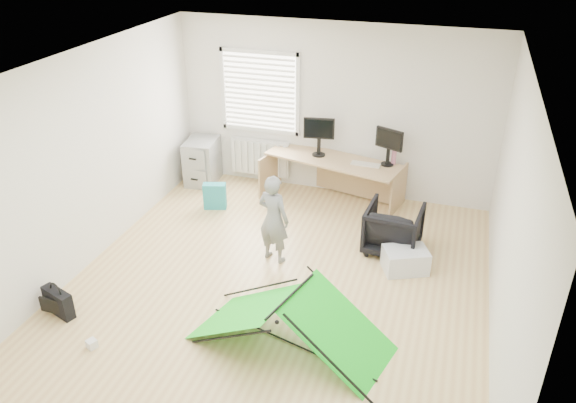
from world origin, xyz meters
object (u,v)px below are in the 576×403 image
(thermos, at_px, (394,156))
(monitor_left, at_px, (319,142))
(office_chair, at_px, (393,229))
(filing_cabinet, at_px, (202,161))
(desk, at_px, (332,180))
(kite, at_px, (290,320))
(monitor_right, at_px, (388,152))
(storage_crate, at_px, (405,260))
(laptop_bag, at_px, (58,302))
(person, at_px, (274,219))

(thermos, bearing_deg, monitor_left, -179.27)
(office_chair, bearing_deg, thermos, -75.84)
(filing_cabinet, relative_size, office_chair, 1.03)
(monitor_left, relative_size, thermos, 1.81)
(desk, distance_m, thermos, 1.03)
(monitor_left, height_order, kite, monitor_left)
(monitor_right, height_order, office_chair, monitor_right)
(thermos, bearing_deg, office_chair, -80.29)
(filing_cabinet, bearing_deg, thermos, -5.55)
(filing_cabinet, xyz_separation_m, storage_crate, (3.59, -1.61, -0.22))
(filing_cabinet, height_order, laptop_bag, filing_cabinet)
(filing_cabinet, height_order, person, person)
(monitor_right, bearing_deg, laptop_bag, -106.57)
(thermos, distance_m, storage_crate, 1.88)
(kite, bearing_deg, desk, 111.46)
(desk, bearing_deg, thermos, 18.67)
(office_chair, height_order, person, person)
(kite, relative_size, storage_crate, 3.77)
(monitor_right, xyz_separation_m, thermos, (0.08, 0.06, -0.08))
(thermos, bearing_deg, kite, -98.99)
(monitor_right, bearing_deg, monitor_left, -158.72)
(storage_crate, height_order, laptop_bag, laptop_bag)
(storage_crate, bearing_deg, office_chair, 118.01)
(monitor_right, xyz_separation_m, storage_crate, (0.53, -1.63, -0.77))
(office_chair, distance_m, storage_crate, 0.53)
(monitor_left, xyz_separation_m, office_chair, (1.37, -1.24, -0.61))
(kite, distance_m, storage_crate, 2.02)
(monitor_right, distance_m, kite, 3.47)
(person, xyz_separation_m, kite, (0.69, -1.50, -0.29))
(laptop_bag, bearing_deg, kite, 25.79)
(monitor_right, bearing_deg, thermos, 59.36)
(person, relative_size, kite, 0.59)
(desk, bearing_deg, office_chair, -33.12)
(filing_cabinet, bearing_deg, desk, -7.30)
(kite, bearing_deg, person, 130.10)
(storage_crate, bearing_deg, kite, -119.50)
(monitor_right, xyz_separation_m, person, (-1.16, -1.89, -0.32))
(desk, xyz_separation_m, thermos, (0.91, 0.09, 0.49))
(office_chair, relative_size, kite, 0.35)
(desk, relative_size, storage_crate, 3.85)
(kite, height_order, storage_crate, kite)
(filing_cabinet, bearing_deg, person, -51.51)
(desk, bearing_deg, filing_cabinet, -167.36)
(office_chair, distance_m, person, 1.63)
(kite, bearing_deg, filing_cabinet, 142.89)
(monitor_left, xyz_separation_m, storage_crate, (1.60, -1.68, -0.79))
(thermos, height_order, storage_crate, thermos)
(monitor_left, bearing_deg, storage_crate, -55.00)
(office_chair, distance_m, kite, 2.32)
(storage_crate, bearing_deg, filing_cabinet, 155.77)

